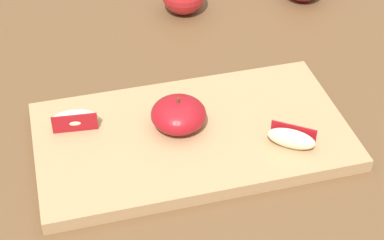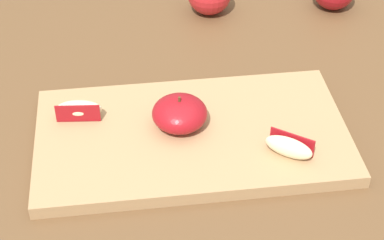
{
  "view_description": "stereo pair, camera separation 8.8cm",
  "coord_description": "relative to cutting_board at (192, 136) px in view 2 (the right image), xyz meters",
  "views": [
    {
      "loc": [
        -0.23,
        -0.7,
        1.34
      ],
      "look_at": [
        -0.06,
        -0.05,
        0.78
      ],
      "focal_mm": 59.46,
      "sensor_mm": 36.0,
      "label": 1
    },
    {
      "loc": [
        -0.14,
        -0.72,
        1.34
      ],
      "look_at": [
        -0.06,
        -0.05,
        0.78
      ],
      "focal_mm": 59.46,
      "sensor_mm": 36.0,
      "label": 2
    }
  ],
  "objects": [
    {
      "name": "dining_table",
      "position": [
        0.06,
        0.05,
        -0.1
      ],
      "size": [
        1.49,
        0.95,
        0.74
      ],
      "color": "brown",
      "rests_on": "ground_plane"
    },
    {
      "name": "apple_wedge_front",
      "position": [
        0.12,
        -0.06,
        0.02
      ],
      "size": [
        0.07,
        0.06,
        0.03
      ],
      "color": "beige",
      "rests_on": "cutting_board"
    },
    {
      "name": "cutting_board",
      "position": [
        0.0,
        0.0,
        0.0
      ],
      "size": [
        0.44,
        0.24,
        0.02
      ],
      "color": "#A37F56",
      "rests_on": "dining_table"
    },
    {
      "name": "apple_wedge_back",
      "position": [
        -0.16,
        0.05,
        0.02
      ],
      "size": [
        0.07,
        0.03,
        0.03
      ],
      "color": "beige",
      "rests_on": "cutting_board"
    },
    {
      "name": "apple_half_skin_up",
      "position": [
        -0.02,
        0.02,
        0.03
      ],
      "size": [
        0.08,
        0.08,
        0.05
      ],
      "color": "maroon",
      "rests_on": "cutting_board"
    }
  ]
}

